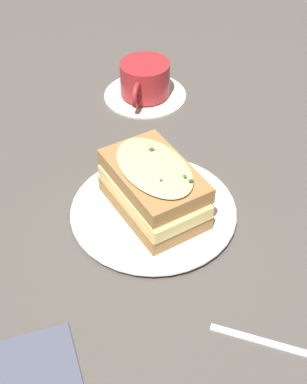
{
  "coord_description": "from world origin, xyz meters",
  "views": [
    {
      "loc": [
        0.47,
        -0.18,
        0.55
      ],
      "look_at": [
        -0.03,
        0.03,
        0.04
      ],
      "focal_mm": 50.0,
      "sensor_mm": 36.0,
      "label": 1
    }
  ],
  "objects_px": {
    "sandwich": "(154,187)",
    "napkin": "(32,384)",
    "dinner_plate": "(153,211)",
    "teacup_with_saucer": "(145,82)"
  },
  "relations": [
    {
      "from": "sandwich",
      "to": "napkin",
      "type": "xyz_separation_m",
      "value": [
        0.19,
        -0.22,
        -0.05
      ]
    },
    {
      "from": "dinner_plate",
      "to": "teacup_with_saucer",
      "type": "height_order",
      "value": "teacup_with_saucer"
    },
    {
      "from": "teacup_with_saucer",
      "to": "napkin",
      "type": "distance_m",
      "value": 0.58
    },
    {
      "from": "teacup_with_saucer",
      "to": "sandwich",
      "type": "bearing_deg",
      "value": 16.77
    },
    {
      "from": "dinner_plate",
      "to": "sandwich",
      "type": "height_order",
      "value": "sandwich"
    },
    {
      "from": "dinner_plate",
      "to": "napkin",
      "type": "distance_m",
      "value": 0.29
    },
    {
      "from": "teacup_with_saucer",
      "to": "napkin",
      "type": "bearing_deg",
      "value": 2.26
    },
    {
      "from": "sandwich",
      "to": "napkin",
      "type": "relative_size",
      "value": 1.36
    },
    {
      "from": "sandwich",
      "to": "teacup_with_saucer",
      "type": "distance_m",
      "value": 0.31
    },
    {
      "from": "dinner_plate",
      "to": "sandwich",
      "type": "bearing_deg",
      "value": 152.74
    }
  ]
}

